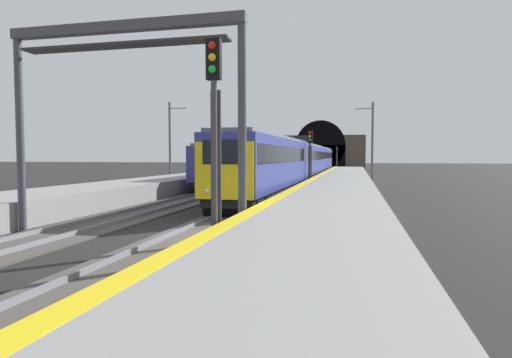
% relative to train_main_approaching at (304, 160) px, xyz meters
% --- Properties ---
extents(ground_plane, '(320.00, 320.00, 0.00)m').
position_rel_train_main_approaching_xyz_m(ground_plane, '(-31.38, -0.00, -2.33)').
color(ground_plane, black).
extents(platform_right, '(112.00, 4.53, 1.10)m').
position_rel_train_main_approaching_xyz_m(platform_right, '(-31.38, -4.28, -1.78)').
color(platform_right, gray).
rests_on(platform_right, ground_plane).
extents(platform_right_edge_strip, '(112.00, 0.50, 0.01)m').
position_rel_train_main_approaching_xyz_m(platform_right_edge_strip, '(-31.38, -2.26, -1.23)').
color(platform_right_edge_strip, yellow).
rests_on(platform_right_edge_strip, platform_right).
extents(track_main_line, '(160.00, 2.86, 0.21)m').
position_rel_train_main_approaching_xyz_m(track_main_line, '(-31.38, -0.00, -2.29)').
color(track_main_line, '#4C4742').
rests_on(track_main_line, ground_plane).
extents(track_adjacent_line, '(160.00, 3.19, 0.21)m').
position_rel_train_main_approaching_xyz_m(track_adjacent_line, '(-31.38, 4.86, -2.29)').
color(track_adjacent_line, '#4C4742').
rests_on(track_adjacent_line, ground_plane).
extents(train_main_approaching, '(56.05, 2.98, 4.96)m').
position_rel_train_main_approaching_xyz_m(train_main_approaching, '(0.00, 0.00, 0.00)').
color(train_main_approaching, navy).
rests_on(train_main_approaching, ground_plane).
extents(train_adjacent_platform, '(37.94, 2.93, 4.62)m').
position_rel_train_main_approaching_xyz_m(train_adjacent_platform, '(1.85, 4.86, -0.18)').
color(train_adjacent_platform, navy).
rests_on(train_adjacent_platform, ground_plane).
extents(railway_signal_near, '(0.39, 0.38, 5.83)m').
position_rel_train_main_approaching_xyz_m(railway_signal_near, '(-34.77, -1.80, 1.16)').
color(railway_signal_near, '#38383D').
rests_on(railway_signal_near, ground_plane).
extents(railway_signal_mid, '(0.39, 0.38, 4.89)m').
position_rel_train_main_approaching_xyz_m(railway_signal_mid, '(-10.78, -1.80, 0.64)').
color(railway_signal_mid, '#38383D').
rests_on(railway_signal_mid, ground_plane).
extents(railway_signal_far, '(0.39, 0.38, 4.74)m').
position_rel_train_main_approaching_xyz_m(railway_signal_far, '(39.80, -1.80, 0.56)').
color(railway_signal_far, '#38383D').
rests_on(railway_signal_far, ground_plane).
extents(overhead_signal_gantry, '(0.70, 8.76, 7.41)m').
position_rel_train_main_approaching_xyz_m(overhead_signal_gantry, '(-31.99, 2.43, 3.25)').
color(overhead_signal_gantry, '#3F3F47').
rests_on(overhead_signal_gantry, ground_plane).
extents(tunnel_portal, '(3.03, 19.94, 11.16)m').
position_rel_train_main_approaching_xyz_m(tunnel_portal, '(53.44, 2.43, 1.45)').
color(tunnel_portal, '#51473D').
rests_on(tunnel_portal, ground_plane).
extents(catenary_mast_near, '(0.22, 1.77, 7.89)m').
position_rel_train_main_approaching_xyz_m(catenary_mast_near, '(-7.68, 11.77, 1.70)').
color(catenary_mast_near, '#595B60').
rests_on(catenary_mast_near, ground_plane).
extents(catenary_mast_far, '(0.22, 1.82, 7.94)m').
position_rel_train_main_approaching_xyz_m(catenary_mast_far, '(-2.90, -6.92, 1.73)').
color(catenary_mast_far, '#595B60').
rests_on(catenary_mast_far, ground_plane).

